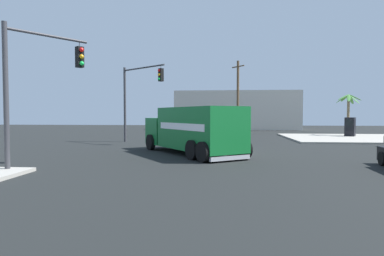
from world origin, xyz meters
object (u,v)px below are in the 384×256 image
at_px(utility_pole, 238,96).
at_px(traffic_light_primary, 136,92).
at_px(palm_tree_far, 348,107).
at_px(delivery_truck, 193,129).
at_px(vending_machine_red, 350,127).
at_px(traffic_light_secondary, 35,76).

bearing_deg(utility_pole, traffic_light_primary, -120.81).
relative_size(palm_tree_far, utility_pole, 0.48).
bearing_deg(palm_tree_far, traffic_light_primary, -154.79).
distance_m(delivery_truck, palm_tree_far, 22.03).
distance_m(vending_machine_red, palm_tree_far, 2.54).
distance_m(traffic_light_secondary, palm_tree_far, 30.29).
bearing_deg(traffic_light_secondary, traffic_light_primary, 86.15).
xyz_separation_m(delivery_truck, traffic_light_secondary, (-6.06, -5.72, 2.47)).
distance_m(delivery_truck, utility_pole, 22.28).
relative_size(traffic_light_secondary, vending_machine_red, 3.11).
xyz_separation_m(traffic_light_primary, vending_machine_red, (19.45, 7.83, -3.03)).
height_order(vending_machine_red, utility_pole, utility_pole).
bearing_deg(utility_pole, palm_tree_far, -25.86).
bearing_deg(palm_tree_far, traffic_light_secondary, -133.00).
distance_m(traffic_light_secondary, utility_pole, 29.14).
bearing_deg(palm_tree_far, vending_machine_red, -102.89).
relative_size(traffic_light_primary, vending_machine_red, 3.34).
bearing_deg(traffic_light_secondary, delivery_truck, 43.38).
height_order(traffic_light_primary, palm_tree_far, traffic_light_primary).
bearing_deg(traffic_light_primary, traffic_light_secondary, -93.85).
distance_m(traffic_light_primary, vending_machine_red, 21.18).
bearing_deg(traffic_light_primary, delivery_truck, -53.84).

